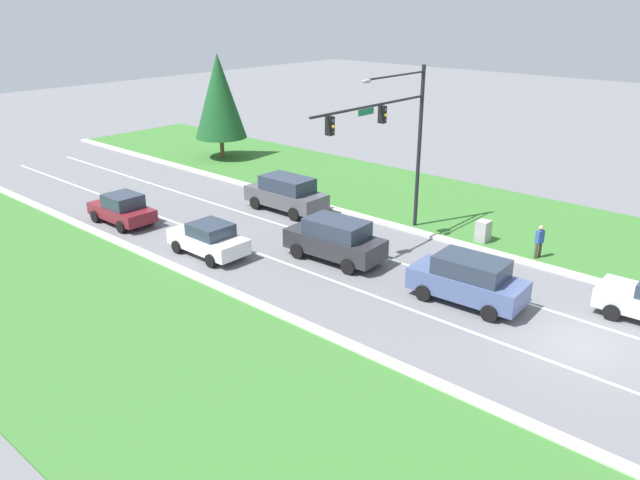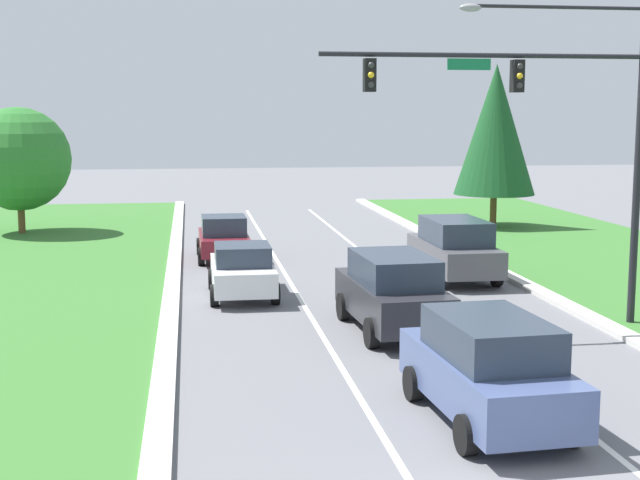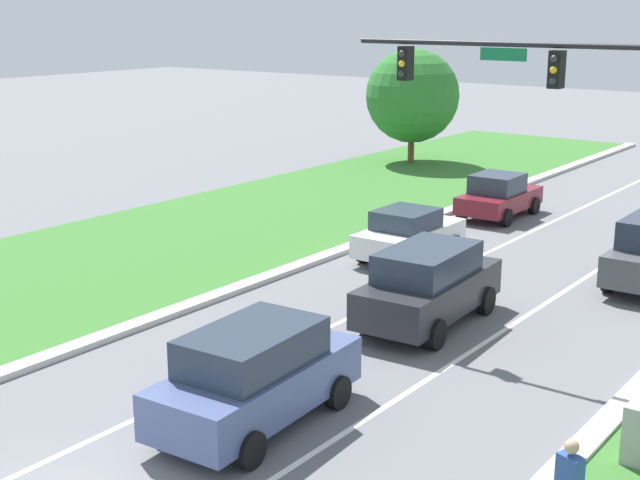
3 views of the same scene
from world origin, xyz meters
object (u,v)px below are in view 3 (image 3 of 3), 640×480
traffic_signal_mast (599,111)px  oak_near_left_tree (412,96)px  charcoal_suv (428,284)px  burgundy_sedan (499,196)px  slate_blue_suv (255,375)px  white_sedan (409,234)px

traffic_signal_mast → oak_near_left_tree: 26.69m
charcoal_suv → burgundy_sedan: size_ratio=1.19×
burgundy_sedan → oak_near_left_tree: oak_near_left_tree is taller
charcoal_suv → burgundy_sedan: bearing=104.3°
slate_blue_suv → white_sedan: bearing=104.1°
white_sedan → oak_near_left_tree: size_ratio=0.71×
white_sedan → charcoal_suv: bearing=-54.2°
white_sedan → oak_near_left_tree: oak_near_left_tree is taller
charcoal_suv → burgundy_sedan: 12.57m
burgundy_sedan → traffic_signal_mast: bearing=-57.7°
white_sedan → oak_near_left_tree: 18.20m
traffic_signal_mast → white_sedan: (-7.59, 5.15, -4.84)m
burgundy_sedan → charcoal_suv: bearing=-72.9°
traffic_signal_mast → oak_near_left_tree: traffic_signal_mast is taller
traffic_signal_mast → white_sedan: bearing=145.9°
white_sedan → burgundy_sedan: size_ratio=1.01×
white_sedan → burgundy_sedan: bearing=92.4°
traffic_signal_mast → oak_near_left_tree: size_ratio=1.46×
traffic_signal_mast → burgundy_sedan: traffic_signal_mast is taller
slate_blue_suv → burgundy_sedan: (-4.00, 18.82, -0.17)m
traffic_signal_mast → charcoal_suv: traffic_signal_mast is taller
traffic_signal_mast → slate_blue_suv: 8.96m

